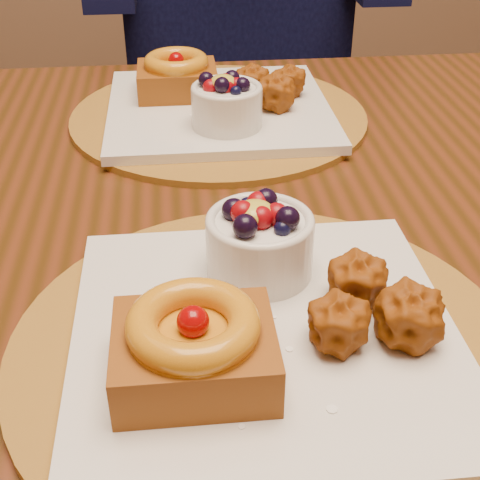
{
  "coord_description": "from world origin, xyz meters",
  "views": [
    {
      "loc": [
        -0.16,
        -0.64,
        1.1
      ],
      "look_at": [
        -0.12,
        -0.22,
        0.82
      ],
      "focal_mm": 50.0,
      "sensor_mm": 36.0,
      "label": 1
    }
  ],
  "objects_px": {
    "dining_table": "(236,265)",
    "place_setting_near": "(261,321)",
    "place_setting_far": "(217,104)",
    "chair_far": "(237,125)"
  },
  "relations": [
    {
      "from": "place_setting_near",
      "to": "chair_far",
      "type": "distance_m",
      "value": 1.07
    },
    {
      "from": "dining_table",
      "to": "place_setting_far",
      "type": "relative_size",
      "value": 4.21
    },
    {
      "from": "dining_table",
      "to": "place_setting_near",
      "type": "relative_size",
      "value": 4.21
    },
    {
      "from": "dining_table",
      "to": "chair_far",
      "type": "distance_m",
      "value": 0.84
    },
    {
      "from": "place_setting_far",
      "to": "chair_far",
      "type": "height_order",
      "value": "chair_far"
    },
    {
      "from": "place_setting_near",
      "to": "place_setting_far",
      "type": "xyz_separation_m",
      "value": [
        0.0,
        0.43,
        -0.0
      ]
    },
    {
      "from": "place_setting_near",
      "to": "chair_far",
      "type": "xyz_separation_m",
      "value": [
        0.08,
        1.03,
        -0.29
      ]
    },
    {
      "from": "place_setting_near",
      "to": "place_setting_far",
      "type": "relative_size",
      "value": 1.0
    },
    {
      "from": "dining_table",
      "to": "place_setting_far",
      "type": "distance_m",
      "value": 0.24
    },
    {
      "from": "dining_table",
      "to": "chair_far",
      "type": "height_order",
      "value": "chair_far"
    }
  ]
}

